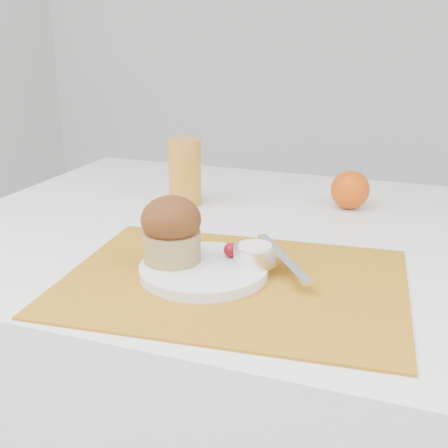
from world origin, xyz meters
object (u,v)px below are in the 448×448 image
(table, at_px, (288,423))
(plate, at_px, (204,269))
(muffin, at_px, (171,229))
(juice_glass, at_px, (185,172))
(orange, at_px, (350,190))

(table, xyz_separation_m, plate, (-0.08, -0.21, 0.39))
(plate, bearing_deg, muffin, 178.97)
(plate, relative_size, juice_glass, 1.39)
(table, relative_size, orange, 16.72)
(table, bearing_deg, muffin, -122.01)
(plate, bearing_deg, table, 68.53)
(orange, height_order, juice_glass, juice_glass)
(plate, relative_size, muffin, 1.92)
(muffin, bearing_deg, orange, 63.52)
(plate, height_order, muffin, muffin)
(plate, height_order, orange, orange)
(table, height_order, orange, orange)
(plate, bearing_deg, orange, 69.57)
(juice_glass, bearing_deg, muffin, -69.48)
(plate, height_order, juice_glass, juice_glass)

